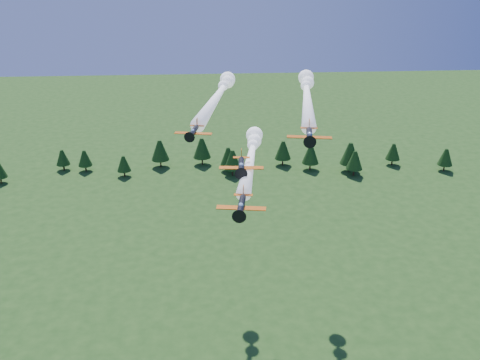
{
  "coord_description": "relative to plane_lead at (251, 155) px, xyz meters",
  "views": [
    {
      "loc": [
        -6.38,
        -84.18,
        77.36
      ],
      "look_at": [
        -0.37,
        0.0,
        42.12
      ],
      "focal_mm": 40.0,
      "sensor_mm": 36.0,
      "label": 1
    }
  ],
  "objects": [
    {
      "name": "plane_lead",
      "position": [
        0.0,
        0.0,
        0.0
      ],
      "size": [
        11.57,
        41.58,
        3.7
      ],
      "rotation": [
        0.0,
        0.0,
        -0.16
      ],
      "color": "black",
      "rests_on": "ground"
    },
    {
      "name": "plane_left",
      "position": [
        -5.89,
        12.92,
        9.48
      ],
      "size": [
        13.31,
        46.9,
        3.7
      ],
      "rotation": [
        0.0,
        0.0,
        -0.19
      ],
      "color": "black",
      "rests_on": "ground"
    },
    {
      "name": "plane_slot",
      "position": [
        -2.67,
        -9.59,
        1.65
      ],
      "size": [
        8.15,
        8.85,
        2.86
      ],
      "rotation": [
        0.0,
        0.0,
        -0.08
      ],
      "color": "black",
      "rests_on": "ground"
    },
    {
      "name": "plane_right",
      "position": [
        12.67,
        9.89,
        9.79
      ],
      "size": [
        13.24,
        49.65,
        3.7
      ],
      "rotation": [
        0.0,
        0.0,
        -0.17
      ],
      "color": "black",
      "rests_on": "ground"
    },
    {
      "name": "treeline",
      "position": [
        7.16,
        94.5,
        -34.38
      ],
      "size": [
        174.6,
        22.59,
        11.68
      ],
      "color": "#382314",
      "rests_on": "ground"
    }
  ]
}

